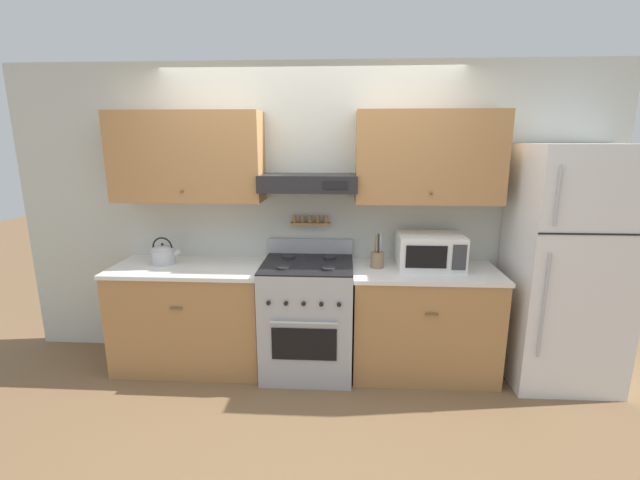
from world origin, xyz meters
TOP-DOWN VIEW (x-y plane):
  - ground_plane at (0.00, 0.00)m, footprint 16.00×16.00m
  - wall_back at (-0.02, 0.61)m, footprint 5.20×0.46m
  - counter_left at (-1.00, 0.33)m, footprint 1.26×0.65m
  - counter_right at (0.96, 0.33)m, footprint 1.18×0.65m
  - stove_range at (0.00, 0.30)m, footprint 0.74×0.70m
  - refrigerator at (2.04, 0.29)m, footprint 0.80×0.71m
  - tea_kettle at (-1.23, 0.38)m, footprint 0.25×0.20m
  - microwave at (1.00, 0.39)m, footprint 0.53×0.38m
  - utensil_crock at (0.57, 0.38)m, footprint 0.11×0.11m

SIDE VIEW (x-z plane):
  - ground_plane at x=0.00m, z-range 0.00..0.00m
  - counter_left at x=-1.00m, z-range 0.00..0.89m
  - counter_right at x=0.96m, z-range 0.00..0.89m
  - stove_range at x=0.00m, z-range -0.06..1.01m
  - refrigerator at x=2.04m, z-range 0.00..1.89m
  - utensil_crock at x=0.57m, z-range 0.82..1.10m
  - tea_kettle at x=-1.23m, z-range 0.86..1.09m
  - microwave at x=1.00m, z-range 0.89..1.17m
  - wall_back at x=-0.02m, z-range 0.18..2.73m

